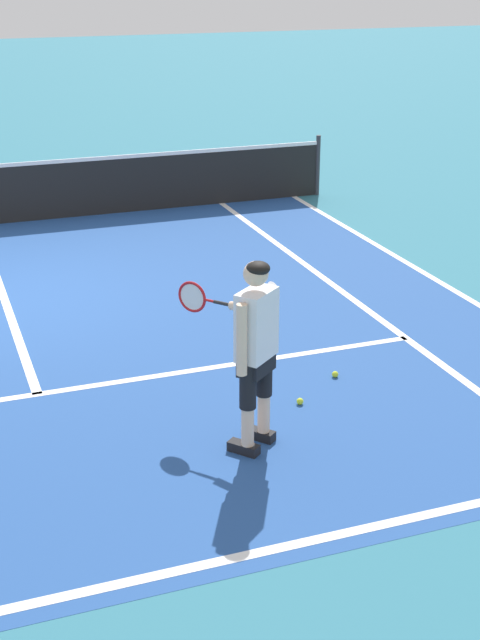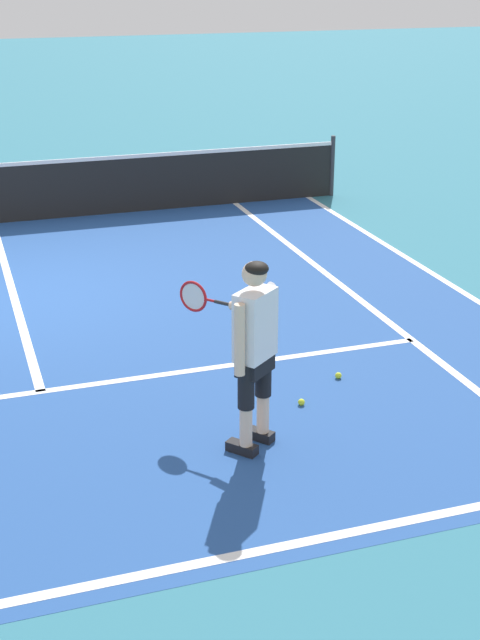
% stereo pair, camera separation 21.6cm
% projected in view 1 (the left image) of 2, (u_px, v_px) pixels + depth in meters
% --- Properties ---
extents(ground_plane, '(80.00, 80.00, 0.00)m').
position_uv_depth(ground_plane, '(4.00, 299.00, 11.33)').
color(ground_plane, teal).
extents(court_inner_surface, '(10.98, 9.92, 0.00)m').
position_uv_depth(court_inner_surface, '(16.00, 334.00, 10.29)').
color(court_inner_surface, '#234C93').
rests_on(court_inner_surface, ground).
extents(line_baseline, '(10.98, 0.10, 0.01)m').
position_uv_depth(line_baseline, '(105.00, 587.00, 6.15)').
color(line_baseline, white).
rests_on(line_baseline, ground).
extents(line_service, '(8.23, 0.10, 0.01)m').
position_uv_depth(line_service, '(37.00, 394.00, 8.86)').
color(line_service, white).
rests_on(line_service, ground).
extents(line_centre_service, '(0.10, 6.40, 0.01)m').
position_uv_depth(line_centre_service, '(1.00, 290.00, 11.65)').
color(line_centre_service, white).
rests_on(line_centre_service, ground).
extents(line_singles_right, '(0.10, 9.52, 0.01)m').
position_uv_depth(line_singles_right, '(342.00, 291.00, 11.60)').
color(line_singles_right, white).
rests_on(line_singles_right, ground).
extents(line_doubles_right, '(0.10, 9.52, 0.01)m').
position_uv_depth(line_doubles_right, '(435.00, 279.00, 12.04)').
color(line_doubles_right, white).
rests_on(line_doubles_right, ground).
extents(tennis_player, '(0.66, 1.19, 1.71)m').
position_uv_depth(tennis_player, '(254.00, 342.00, 7.57)').
color(tennis_player, black).
rests_on(tennis_player, ground).
extents(tennis_ball_near_feet, '(0.07, 0.07, 0.07)m').
position_uv_depth(tennis_ball_near_feet, '(300.00, 401.00, 8.66)').
color(tennis_ball_near_feet, '#CCE02D').
rests_on(tennis_ball_near_feet, ground).
extents(tennis_ball_by_baseline, '(0.07, 0.07, 0.07)m').
position_uv_depth(tennis_ball_by_baseline, '(335.00, 374.00, 9.22)').
color(tennis_ball_by_baseline, '#CCE02D').
rests_on(tennis_ball_by_baseline, ground).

